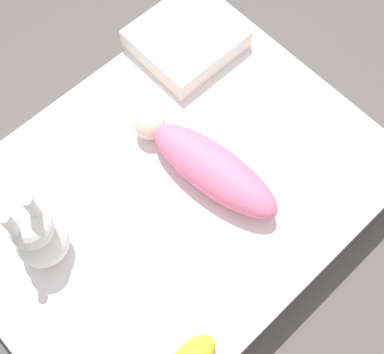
% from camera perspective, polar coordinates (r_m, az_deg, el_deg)
% --- Properties ---
extents(ground_plane, '(12.00, 12.00, 0.00)m').
position_cam_1_polar(ground_plane, '(2.02, -2.06, -3.66)').
color(ground_plane, '#514C47').
extents(bed_mattress, '(1.41, 1.08, 0.23)m').
position_cam_1_polar(bed_mattress, '(1.91, -2.17, -2.45)').
color(bed_mattress, white).
rests_on(bed_mattress, ground_plane).
extents(swaddled_baby, '(0.23, 0.59, 0.14)m').
position_cam_1_polar(swaddled_baby, '(1.76, 1.68, 1.22)').
color(swaddled_baby, pink).
rests_on(swaddled_baby, bed_mattress).
extents(pillow, '(0.36, 0.34, 0.09)m').
position_cam_1_polar(pillow, '(2.06, -0.61, 14.49)').
color(pillow, white).
rests_on(pillow, bed_mattress).
extents(bunny_plush, '(0.17, 0.17, 0.37)m').
position_cam_1_polar(bunny_plush, '(1.67, -16.07, -6.09)').
color(bunny_plush, white).
rests_on(bunny_plush, bed_mattress).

